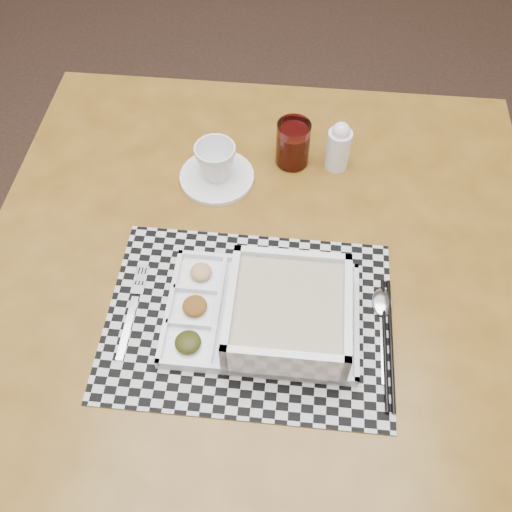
# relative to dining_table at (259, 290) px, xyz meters

# --- Properties ---
(floor) EXTENTS (5.00, 5.00, 0.00)m
(floor) POSITION_rel_dining_table_xyz_m (-0.69, 0.15, -0.69)
(floor) COLOR black
(floor) RESTS_ON ground
(dining_table) EXTENTS (1.04, 1.04, 0.77)m
(dining_table) POSITION_rel_dining_table_xyz_m (0.00, 0.00, 0.00)
(dining_table) COLOR #55360F
(dining_table) RESTS_ON ground
(placemat) EXTENTS (0.48, 0.36, 0.00)m
(placemat) POSITION_rel_dining_table_xyz_m (-0.01, -0.11, 0.08)
(placemat) COLOR #B6B5BD
(placemat) RESTS_ON dining_table
(serving_tray) EXTENTS (0.32, 0.23, 0.09)m
(serving_tray) POSITION_rel_dining_table_xyz_m (0.05, -0.12, 0.12)
(serving_tray) COLOR white
(serving_tray) RESTS_ON placemat
(fork) EXTENTS (0.02, 0.19, 0.00)m
(fork) POSITION_rel_dining_table_xyz_m (-0.21, -0.11, 0.08)
(fork) COLOR silver
(fork) RESTS_ON placemat
(spoon) EXTENTS (0.04, 0.18, 0.01)m
(spoon) POSITION_rel_dining_table_xyz_m (0.22, -0.07, 0.08)
(spoon) COLOR silver
(spoon) RESTS_ON placemat
(chopsticks) EXTENTS (0.02, 0.24, 0.01)m
(chopsticks) POSITION_rel_dining_table_xyz_m (0.22, -0.13, 0.09)
(chopsticks) COLOR black
(chopsticks) RESTS_ON placemat
(saucer) EXTENTS (0.15, 0.15, 0.01)m
(saucer) POSITION_rel_dining_table_xyz_m (-0.11, 0.20, 0.08)
(saucer) COLOR white
(saucer) RESTS_ON dining_table
(cup) EXTENTS (0.09, 0.09, 0.08)m
(cup) POSITION_rel_dining_table_xyz_m (-0.11, 0.20, 0.13)
(cup) COLOR white
(cup) RESTS_ON saucer
(juice_glass) EXTENTS (0.07, 0.07, 0.10)m
(juice_glass) POSITION_rel_dining_table_xyz_m (0.04, 0.27, 0.12)
(juice_glass) COLOR white
(juice_glass) RESTS_ON dining_table
(creamer_bottle) EXTENTS (0.05, 0.05, 0.11)m
(creamer_bottle) POSITION_rel_dining_table_xyz_m (0.13, 0.27, 0.13)
(creamer_bottle) COLOR white
(creamer_bottle) RESTS_ON dining_table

